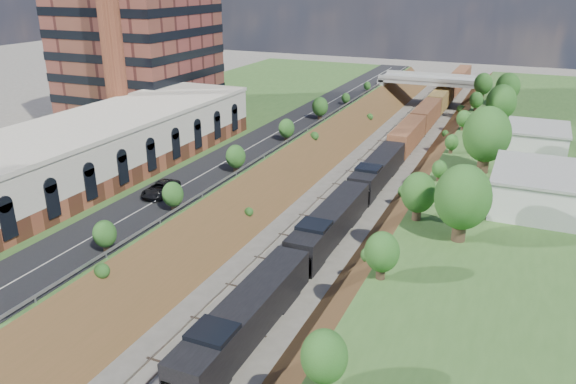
# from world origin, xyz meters

# --- Properties ---
(platform_left) EXTENTS (44.00, 180.00, 5.00)m
(platform_left) POSITION_xyz_m (-33.00, 60.00, 2.50)
(platform_left) COLOR #395F27
(platform_left) RESTS_ON ground
(embankment_left) EXTENTS (10.00, 180.00, 10.00)m
(embankment_left) POSITION_xyz_m (-11.00, 60.00, 0.00)
(embankment_left) COLOR brown
(embankment_left) RESTS_ON ground
(embankment_right) EXTENTS (10.00, 180.00, 10.00)m
(embankment_right) POSITION_xyz_m (11.00, 60.00, 0.00)
(embankment_right) COLOR brown
(embankment_right) RESTS_ON ground
(rail_left_track) EXTENTS (1.58, 180.00, 0.18)m
(rail_left_track) POSITION_xyz_m (-2.60, 60.00, 0.09)
(rail_left_track) COLOR gray
(rail_left_track) RESTS_ON ground
(rail_right_track) EXTENTS (1.58, 180.00, 0.18)m
(rail_right_track) POSITION_xyz_m (2.60, 60.00, 0.09)
(rail_right_track) COLOR gray
(rail_right_track) RESTS_ON ground
(road) EXTENTS (8.00, 180.00, 0.10)m
(road) POSITION_xyz_m (-15.50, 60.00, 5.05)
(road) COLOR black
(road) RESTS_ON platform_left
(guardrail) EXTENTS (0.10, 171.00, 0.70)m
(guardrail) POSITION_xyz_m (-11.40, 59.80, 5.55)
(guardrail) COLOR #99999E
(guardrail) RESTS_ON platform_left
(commercial_building) EXTENTS (14.30, 62.30, 7.00)m
(commercial_building) POSITION_xyz_m (-28.00, 38.00, 8.51)
(commercial_building) COLOR brown
(commercial_building) RESTS_ON platform_left
(smokestack) EXTENTS (3.20, 3.20, 40.00)m
(smokestack) POSITION_xyz_m (-36.00, 56.00, 25.00)
(smokestack) COLOR brown
(smokestack) RESTS_ON platform_left
(overpass) EXTENTS (24.50, 8.30, 7.40)m
(overpass) POSITION_xyz_m (0.00, 122.00, 4.92)
(overpass) COLOR gray
(overpass) RESTS_ON ground
(white_building_near) EXTENTS (9.00, 12.00, 4.00)m
(white_building_near) POSITION_xyz_m (23.50, 52.00, 7.00)
(white_building_near) COLOR silver
(white_building_near) RESTS_ON platform_right
(white_building_far) EXTENTS (8.00, 10.00, 3.60)m
(white_building_far) POSITION_xyz_m (23.00, 74.00, 6.80)
(white_building_far) COLOR silver
(white_building_far) RESTS_ON platform_right
(tree_right_large) EXTENTS (5.25, 5.25, 7.61)m
(tree_right_large) POSITION_xyz_m (17.00, 40.00, 9.38)
(tree_right_large) COLOR #473323
(tree_right_large) RESTS_ON platform_right
(tree_left_crest) EXTENTS (2.45, 2.45, 3.55)m
(tree_left_crest) POSITION_xyz_m (-11.80, 20.00, 7.04)
(tree_left_crest) COLOR #473323
(tree_left_crest) RESTS_ON platform_left
(freight_train) EXTENTS (3.26, 148.28, 4.81)m
(freight_train) POSITION_xyz_m (2.60, 90.50, 2.73)
(freight_train) COLOR black
(freight_train) RESTS_ON ground
(suv) EXTENTS (2.85, 5.62, 1.52)m
(suv) POSITION_xyz_m (-16.08, 38.32, 5.86)
(suv) COLOR black
(suv) RESTS_ON road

